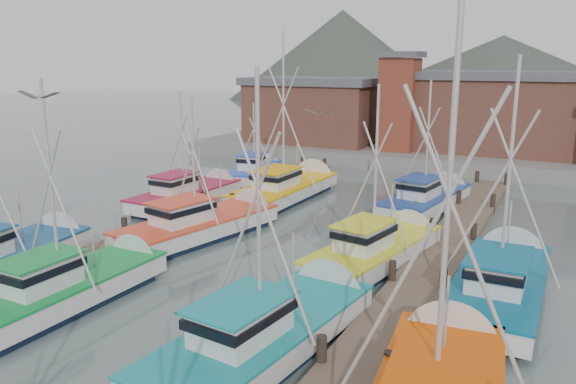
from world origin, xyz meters
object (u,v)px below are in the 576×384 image
at_px(boat_12, 289,188).
at_px(boat_4, 76,285).
at_px(boat_8, 207,224).
at_px(lookout_tower, 399,101).

bearing_deg(boat_12, boat_4, -87.64).
xyz_separation_m(boat_4, boat_8, (-0.39, 9.07, -0.00)).
relative_size(lookout_tower, boat_12, 0.72).
relative_size(lookout_tower, boat_4, 0.93).
relative_size(lookout_tower, boat_8, 0.85).
bearing_deg(boat_12, boat_8, -88.82).
distance_m(lookout_tower, boat_12, 16.92).
xyz_separation_m(boat_4, boat_12, (-0.40, 18.61, 0.01)).
xyz_separation_m(lookout_tower, boat_4, (-2.28, -34.59, -4.87)).
distance_m(boat_8, boat_12, 9.54).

